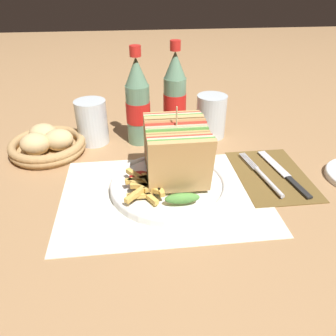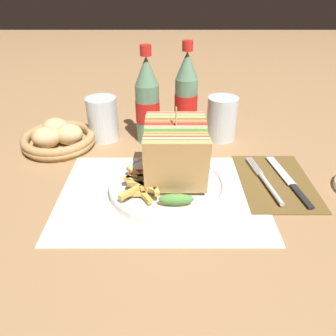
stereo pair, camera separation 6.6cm
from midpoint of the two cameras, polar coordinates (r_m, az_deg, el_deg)
The scene contains 14 objects.
ground_plane at distance 0.67m, azimuth 4.15°, elevation -3.77°, with size 4.00×4.00×0.00m, color #9E754C.
placemat at distance 0.65m, azimuth 1.86°, elevation -4.69°, with size 0.41×0.29×0.00m.
plate_main at distance 0.66m, azimuth 2.87°, elevation -3.19°, with size 0.24×0.24×0.02m.
club_sandwich at distance 0.64m, azimuth 4.27°, elevation 2.48°, with size 0.12×0.19×0.16m.
fries_pile at distance 0.63m, azimuth -1.43°, elevation -3.04°, with size 0.10×0.11×0.02m.
ketchup_blob at distance 0.66m, azimuth -2.12°, elevation -1.27°, with size 0.04×0.04×0.02m.
napkin at distance 0.74m, azimuth 20.74°, elevation -2.27°, with size 0.15×0.22×0.00m.
fork at distance 0.71m, azimuth 19.50°, elevation -2.63°, with size 0.04×0.18×0.01m.
knife at distance 0.74m, azimuth 22.75°, elevation -2.09°, with size 0.04×0.19×0.00m.
coke_bottle_near at distance 0.82m, azimuth -1.21°, elevation 11.27°, with size 0.06×0.06×0.24m.
coke_bottle_far at distance 0.87m, azimuth 5.47°, elevation 12.36°, with size 0.06×0.06×0.24m.
glass_near at distance 0.87m, azimuth 11.58°, elevation 8.41°, with size 0.08×0.08×0.11m.
glass_far at distance 0.86m, azimuth -9.07°, elevation 8.42°, with size 0.08×0.08×0.11m.
bread_basket at distance 0.85m, azimuth -16.43°, elevation 4.94°, with size 0.18×0.18×0.06m.
Camera 2 is at (-0.01, -0.55, 0.39)m, focal length 35.00 mm.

